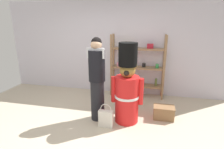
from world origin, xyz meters
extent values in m
plane|color=beige|center=(0.00, 0.00, 0.00)|extent=(6.40, 6.40, 0.00)
cube|color=silver|center=(0.00, 2.20, 1.30)|extent=(6.40, 0.12, 2.60)
cube|color=#93704C|center=(0.01, 1.83, 0.85)|extent=(0.05, 0.05, 1.70)
cube|color=#93704C|center=(1.40, 1.83, 0.85)|extent=(0.05, 0.05, 1.70)
cube|color=#93704C|center=(0.01, 2.13, 0.85)|extent=(0.05, 0.05, 1.70)
cube|color=#93704C|center=(1.40, 2.13, 0.85)|extent=(0.05, 0.05, 1.70)
cube|color=#93704C|center=(0.70, 1.98, 0.31)|extent=(1.39, 0.30, 0.04)
cube|color=#93704C|center=(0.70, 1.98, 0.82)|extent=(1.39, 0.30, 0.04)
cube|color=#93704C|center=(0.70, 1.98, 1.33)|extent=(1.39, 0.30, 0.04)
cylinder|color=pink|center=(0.18, 1.97, 0.89)|extent=(0.09, 0.09, 0.11)
cylinder|color=red|center=(0.53, 1.99, 0.88)|extent=(0.08, 0.08, 0.08)
cylinder|color=black|center=(0.88, 2.00, 0.89)|extent=(0.09, 0.09, 0.10)
cylinder|color=green|center=(1.22, 1.97, 0.89)|extent=(0.09, 0.09, 0.10)
cylinder|color=navy|center=(0.18, 1.99, 0.42)|extent=(0.07, 0.07, 0.18)
cylinder|color=silver|center=(0.53, 2.00, 0.44)|extent=(0.07, 0.07, 0.22)
cylinder|color=#B27226|center=(0.88, 1.96, 0.41)|extent=(0.07, 0.07, 0.18)
cylinder|color=#596B33|center=(1.22, 1.98, 0.43)|extent=(0.06, 0.06, 0.21)
cube|color=gold|center=(0.39, 1.98, 1.42)|extent=(0.19, 0.15, 0.14)
cube|color=#B21E2D|center=(1.02, 1.98, 1.41)|extent=(0.16, 0.13, 0.12)
cylinder|color=red|center=(0.62, 0.57, 0.49)|extent=(0.48, 0.48, 0.97)
cylinder|color=white|center=(0.62, 0.57, 0.56)|extent=(0.50, 0.50, 0.05)
sphere|color=#A27E39|center=(0.62, 0.57, 1.10)|extent=(0.31, 0.31, 0.31)
sphere|color=#A27E39|center=(0.49, 0.57, 1.20)|extent=(0.11, 0.11, 0.11)
sphere|color=#A27E39|center=(0.75, 0.57, 1.20)|extent=(0.11, 0.11, 0.11)
cylinder|color=black|center=(0.62, 0.57, 1.41)|extent=(0.36, 0.36, 0.45)
cylinder|color=red|center=(0.35, 0.57, 0.68)|extent=(0.11, 0.11, 0.53)
cylinder|color=red|center=(0.90, 0.57, 0.68)|extent=(0.11, 0.11, 0.53)
sphere|color=black|center=(0.62, 0.43, 1.08)|extent=(0.11, 0.11, 0.11)
cylinder|color=black|center=(0.01, 0.53, 0.43)|extent=(0.28, 0.28, 0.86)
cylinder|color=black|center=(0.01, 0.53, 1.17)|extent=(0.33, 0.33, 0.62)
sphere|color=tan|center=(0.01, 0.53, 1.58)|extent=(0.22, 0.22, 0.22)
cube|color=silver|center=(0.01, 0.46, 1.43)|extent=(0.35, 0.04, 0.20)
sphere|color=black|center=(0.01, 0.54, 1.62)|extent=(0.21, 0.21, 0.21)
cube|color=silver|center=(0.26, 0.25, 0.17)|extent=(0.29, 0.10, 0.35)
torus|color=silver|center=(0.26, 0.25, 0.39)|extent=(0.21, 0.01, 0.21)
cube|color=olive|center=(1.39, 0.83, 0.13)|extent=(0.42, 0.27, 0.26)
cube|color=olive|center=(1.39, 0.83, 0.27)|extent=(0.44, 0.28, 0.02)
camera|label=1|loc=(1.05, -2.74, 1.98)|focal=28.39mm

